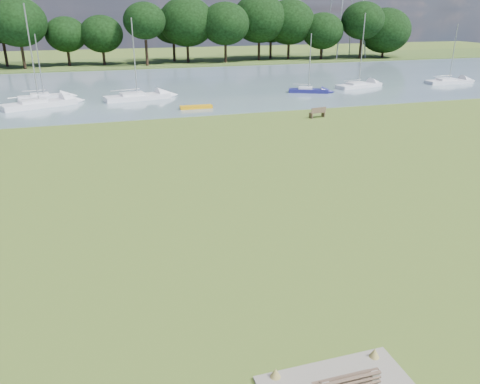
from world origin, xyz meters
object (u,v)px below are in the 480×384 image
object	(u,v)px
riverbank_bench	(318,112)
sailboat_2	(38,102)
sailboat_7	(308,89)
kayak	(196,107)
sailboat_4	(137,95)
sailboat_5	(449,80)
sailboat_0	(358,84)
sailboat_3	(43,95)

from	to	relation	value
riverbank_bench	sailboat_2	xyz separation A→B (m)	(-26.05, 13.22, 0.07)
sailboat_7	kayak	bearing A→B (deg)	-135.16
sailboat_2	kayak	bearing A→B (deg)	-42.70
sailboat_7	riverbank_bench	bearing A→B (deg)	-86.76
sailboat_4	sailboat_5	size ratio (longest dim) A/B	1.13
sailboat_2	sailboat_7	bearing A→B (deg)	-22.75
kayak	sailboat_5	size ratio (longest dim) A/B	0.43
sailboat_4	riverbank_bench	bearing A→B (deg)	-54.17
sailboat_0	sailboat_4	xyz separation A→B (m)	(-28.95, -0.48, 0.05)
sailboat_3	sailboat_7	xyz separation A→B (m)	(31.03, -4.60, -0.02)
sailboat_4	sailboat_7	distance (m)	20.85
riverbank_bench	kayak	bearing A→B (deg)	134.55
kayak	sailboat_4	distance (m)	8.94
kayak	sailboat_5	distance (m)	38.08
riverbank_bench	sailboat_4	bearing A→B (deg)	127.79
sailboat_0	sailboat_4	bearing A→B (deg)	166.33
kayak	sailboat_4	size ratio (longest dim) A/B	0.38
sailboat_4	sailboat_5	bearing A→B (deg)	-11.16
sailboat_7	sailboat_0	bearing A→B (deg)	37.00
sailboat_2	sailboat_3	bearing A→B (deg)	65.38
sailboat_3	sailboat_7	distance (m)	31.37
sailboat_0	sailboat_4	size ratio (longest dim) A/B	1.05
sailboat_3	sailboat_5	world-z (taller)	sailboat_5
riverbank_bench	sailboat_4	world-z (taller)	sailboat_4
sailboat_2	sailboat_7	xyz separation A→B (m)	(31.18, 0.07, -0.10)
sailboat_4	sailboat_7	xyz separation A→B (m)	(20.81, -1.35, -0.06)
kayak	sailboat_2	world-z (taller)	sailboat_2
sailboat_5	sailboat_7	distance (m)	22.07
sailboat_0	sailboat_7	distance (m)	8.34
sailboat_7	sailboat_4	bearing A→B (deg)	-159.38
riverbank_bench	sailboat_3	size ratio (longest dim) A/B	0.24
sailboat_0	sailboat_3	distance (m)	39.27
riverbank_bench	sailboat_5	distance (m)	30.84
kayak	sailboat_7	bearing A→B (deg)	20.82
riverbank_bench	sailboat_3	distance (m)	31.49
sailboat_3	kayak	bearing A→B (deg)	-44.42
riverbank_bench	sailboat_3	world-z (taller)	sailboat_3
sailboat_7	sailboat_2	bearing A→B (deg)	-155.55
sailboat_2	sailboat_5	xyz separation A→B (m)	(53.20, 1.40, -0.10)
sailboat_0	sailboat_2	size ratio (longest dim) A/B	0.90
sailboat_7	sailboat_5	bearing A→B (deg)	27.79
kayak	sailboat_5	world-z (taller)	sailboat_5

